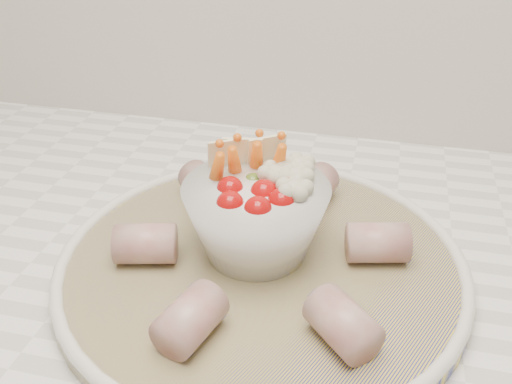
# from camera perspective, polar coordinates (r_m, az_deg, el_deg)

# --- Properties ---
(serving_platter) EXTENTS (0.50, 0.50, 0.02)m
(serving_platter) POSITION_cam_1_polar(r_m,az_deg,el_deg) (0.53, 0.57, -7.10)
(serving_platter) COLOR navy
(serving_platter) RESTS_ON kitchen_counter
(veggie_bowl) EXTENTS (0.13, 0.13, 0.10)m
(veggie_bowl) POSITION_cam_1_polar(r_m,az_deg,el_deg) (0.52, 0.15, -2.20)
(veggie_bowl) COLOR silver
(veggie_bowl) RESTS_ON serving_platter
(cured_meat_rolls) EXTENTS (0.27, 0.28, 0.04)m
(cured_meat_rolls) POSITION_cam_1_polar(r_m,az_deg,el_deg) (0.52, 0.58, -5.13)
(cured_meat_rolls) COLOR #A14B49
(cured_meat_rolls) RESTS_ON serving_platter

